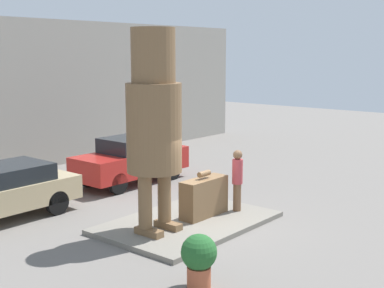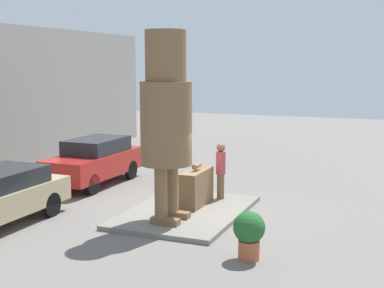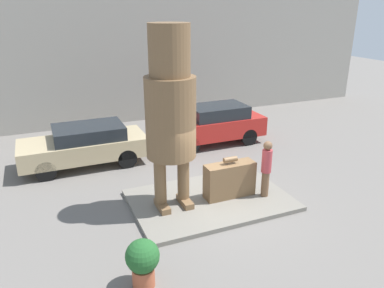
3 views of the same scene
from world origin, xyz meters
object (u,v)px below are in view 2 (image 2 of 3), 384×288
at_px(planter_pot, 249,232).
at_px(giant_suitcase, 197,188).
at_px(statue_figure, 166,111).
at_px(tourist, 221,168).
at_px(parked_car_red, 95,160).

bearing_deg(planter_pot, giant_suitcase, 37.26).
xyz_separation_m(statue_figure, giant_suitcase, (1.77, -0.16, -2.41)).
bearing_deg(giant_suitcase, planter_pot, -142.74).
height_order(giant_suitcase, planter_pot, giant_suitcase).
relative_size(statue_figure, tourist, 2.88).
height_order(statue_figure, giant_suitcase, statue_figure).
bearing_deg(giant_suitcase, parked_car_red, 69.45).
distance_m(giant_suitcase, parked_car_red, 4.94).
bearing_deg(tourist, statue_figure, 168.28).
distance_m(giant_suitcase, tourist, 1.15).
height_order(tourist, planter_pot, tourist).
height_order(giant_suitcase, parked_car_red, parked_car_red).
relative_size(giant_suitcase, parked_car_red, 0.36).
bearing_deg(parked_car_red, statue_figure, 51.89).
relative_size(giant_suitcase, tourist, 0.88).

